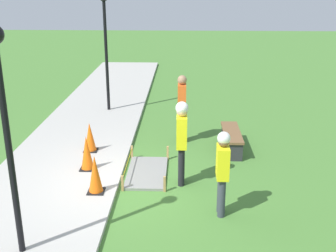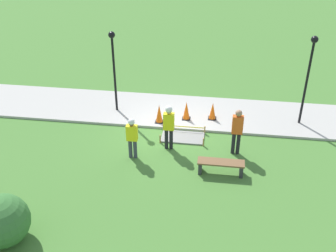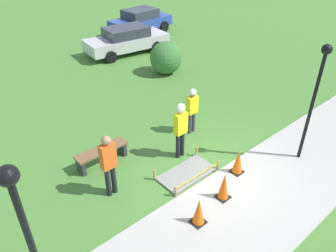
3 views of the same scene
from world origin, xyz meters
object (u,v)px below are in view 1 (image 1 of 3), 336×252
park_bench (232,137)px  lamppost_near (4,110)px  bystander_in_orange_shirt (182,104)px  lamppost_far (105,35)px  traffic_cone_sidewalk_edge (95,174)px  traffic_cone_near_patch (90,137)px  worker_assistant (182,135)px  traffic_cone_far_patch (87,153)px  worker_supervisor (223,167)px

park_bench → lamppost_near: lamppost_near is taller
bystander_in_orange_shirt → lamppost_far: bearing=-137.2°
traffic_cone_sidewalk_edge → bystander_in_orange_shirt: size_ratio=0.43×
traffic_cone_near_patch → lamppost_near: (4.21, -0.22, 1.99)m
traffic_cone_sidewalk_edge → lamppost_far: 6.24m
park_bench → worker_assistant: (2.02, -1.30, 0.77)m
bystander_in_orange_shirt → lamppost_near: size_ratio=0.52×
bystander_in_orange_shirt → lamppost_far: 3.94m
traffic_cone_sidewalk_edge → park_bench: (-2.65, 3.05, -0.15)m
worker_assistant → lamppost_near: 3.92m
traffic_cone_far_patch → park_bench: (-1.56, 3.46, -0.15)m
bystander_in_orange_shirt → park_bench: bearing=68.7°
bystander_in_orange_shirt → lamppost_near: bearing=-26.0°
traffic_cone_far_patch → worker_assistant: 2.30m
worker_supervisor → lamppost_near: 3.89m
traffic_cone_sidewalk_edge → worker_assistant: worker_assistant is taller
traffic_cone_far_patch → lamppost_near: size_ratio=0.22×
traffic_cone_near_patch → bystander_in_orange_shirt: 2.58m
worker_assistant → traffic_cone_sidewalk_edge: bearing=-69.9°
traffic_cone_far_patch → lamppost_near: lamppost_near is taller
lamppost_near → bystander_in_orange_shirt: bearing=154.0°
worker_assistant → lamppost_far: size_ratio=0.49×
park_bench → worker_supervisor: 3.36m
lamppost_near → traffic_cone_sidewalk_edge: bearing=158.5°
traffic_cone_far_patch → lamppost_far: size_ratio=0.21×
park_bench → lamppost_near: 6.41m
lamppost_near → lamppost_far: 7.85m
traffic_cone_sidewalk_edge → worker_supervisor: worker_supervisor is taller
traffic_cone_far_patch → worker_supervisor: worker_supervisor is taller
traffic_cone_sidewalk_edge → traffic_cone_near_patch: bearing=-165.2°
traffic_cone_sidewalk_edge → worker_assistant: bearing=110.1°
traffic_cone_sidewalk_edge → lamppost_far: lamppost_far is taller
traffic_cone_near_patch → worker_supervisor: (2.80, 3.08, 0.50)m
worker_assistant → lamppost_far: lamppost_far is taller
bystander_in_orange_shirt → lamppost_near: 5.94m
traffic_cone_far_patch → traffic_cone_sidewalk_edge: 1.17m
traffic_cone_sidewalk_edge → worker_assistant: 1.96m
traffic_cone_far_patch → traffic_cone_sidewalk_edge: traffic_cone_sidewalk_edge is taller
worker_supervisor → traffic_cone_far_patch: bearing=-120.2°
worker_assistant → lamppost_far: (-5.19, -2.48, 1.46)m
park_bench → worker_assistant: bearing=-32.8°
traffic_cone_far_patch → park_bench: traffic_cone_far_patch is taller
bystander_in_orange_shirt → traffic_cone_sidewalk_edge: bearing=-28.7°
traffic_cone_near_patch → worker_supervisor: 4.20m
traffic_cone_sidewalk_edge → bystander_in_orange_shirt: 3.65m
worker_supervisor → lamppost_far: lamppost_far is taller
park_bench → bystander_in_orange_shirt: bearing=-111.3°
traffic_cone_sidewalk_edge → lamppost_far: bearing=-172.8°
park_bench → worker_assistant: size_ratio=0.88×
traffic_cone_sidewalk_edge → park_bench: size_ratio=0.50×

